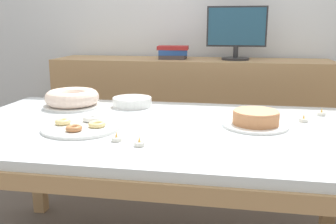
# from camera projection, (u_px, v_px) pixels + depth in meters

# --- Properties ---
(wall_back) EXTENTS (8.00, 0.10, 2.60)m
(wall_back) POSITION_uv_depth(u_px,v_px,m) (195.00, 7.00, 2.97)
(wall_back) COLOR silver
(wall_back) RESTS_ON ground
(dining_table) EXTENTS (1.86, 1.06, 0.73)m
(dining_table) POSITION_uv_depth(u_px,v_px,m) (159.00, 142.00, 1.66)
(dining_table) COLOR silver
(dining_table) RESTS_ON ground
(sideboard) EXTENTS (2.03, 0.44, 0.92)m
(sideboard) POSITION_uv_depth(u_px,v_px,m) (190.00, 119.00, 2.87)
(sideboard) COLOR tan
(sideboard) RESTS_ON ground
(computer_monitor) EXTENTS (0.42, 0.20, 0.38)m
(computer_monitor) POSITION_uv_depth(u_px,v_px,m) (236.00, 33.00, 2.67)
(computer_monitor) COLOR #262628
(computer_monitor) RESTS_ON sideboard
(book_stack) EXTENTS (0.24, 0.17, 0.10)m
(book_stack) POSITION_uv_depth(u_px,v_px,m) (173.00, 52.00, 2.78)
(book_stack) COLOR #3F3838
(book_stack) RESTS_ON sideboard
(cake_chocolate_round) EXTENTS (0.28, 0.28, 0.07)m
(cake_chocolate_round) POSITION_uv_depth(u_px,v_px,m) (256.00, 120.00, 1.62)
(cake_chocolate_round) COLOR white
(cake_chocolate_round) RESTS_ON dining_table
(cake_golden_bundt) EXTENTS (0.30, 0.30, 0.09)m
(cake_golden_bundt) POSITION_uv_depth(u_px,v_px,m) (72.00, 99.00, 2.01)
(cake_golden_bundt) COLOR white
(cake_golden_bundt) RESTS_ON dining_table
(pastry_platter) EXTENTS (0.33, 0.33, 0.04)m
(pastry_platter) POSITION_uv_depth(u_px,v_px,m) (82.00, 126.00, 1.59)
(pastry_platter) COLOR white
(pastry_platter) RESTS_ON dining_table
(plate_stack) EXTENTS (0.21, 0.21, 0.05)m
(plate_stack) POSITION_uv_depth(u_px,v_px,m) (132.00, 102.00, 2.03)
(plate_stack) COLOR white
(plate_stack) RESTS_ON dining_table
(tealight_near_cakes) EXTENTS (0.04, 0.04, 0.04)m
(tealight_near_cakes) POSITION_uv_depth(u_px,v_px,m) (139.00, 143.00, 1.36)
(tealight_near_cakes) COLOR silver
(tealight_near_cakes) RESTS_ON dining_table
(tealight_right_edge) EXTENTS (0.04, 0.04, 0.04)m
(tealight_right_edge) POSITION_uv_depth(u_px,v_px,m) (304.00, 120.00, 1.70)
(tealight_right_edge) COLOR silver
(tealight_right_edge) RESTS_ON dining_table
(tealight_near_front) EXTENTS (0.04, 0.04, 0.04)m
(tealight_near_front) POSITION_uv_depth(u_px,v_px,m) (117.00, 139.00, 1.42)
(tealight_near_front) COLOR silver
(tealight_near_front) RESTS_ON dining_table
(tealight_left_edge) EXTENTS (0.04, 0.04, 0.04)m
(tealight_left_edge) POSITION_uv_depth(u_px,v_px,m) (321.00, 113.00, 1.83)
(tealight_left_edge) COLOR silver
(tealight_left_edge) RESTS_ON dining_table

